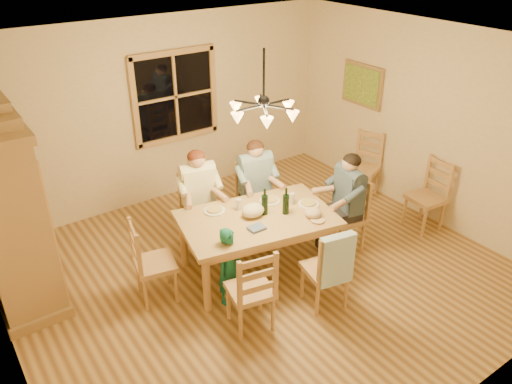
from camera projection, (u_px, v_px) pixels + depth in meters
floor at (262, 273)px, 6.07m from camera, size 5.50×5.50×0.00m
ceiling at (264, 48)px, 4.80m from camera, size 5.50×5.00×0.02m
wall_back at (163, 112)px, 7.24m from camera, size 5.50×0.02×2.70m
wall_right at (426, 123)px, 6.82m from camera, size 0.02×5.00×2.70m
window at (175, 96)px, 7.22m from camera, size 1.30×0.06×1.30m
painting at (362, 85)px, 7.55m from camera, size 0.06×0.78×0.64m
chandelier at (264, 110)px, 5.09m from camera, size 0.77×0.68×0.71m
armoire at (8, 214)px, 5.25m from camera, size 0.66×1.40×2.30m
dining_table at (257, 224)px, 5.82m from camera, size 1.95×1.41×0.76m
chair_far_left at (201, 223)px, 6.51m from camera, size 0.51×0.50×0.99m
chair_far_right at (256, 211)px, 6.79m from camera, size 0.51×0.50×0.99m
chair_near_left at (250, 302)px, 5.16m from camera, size 0.51×0.50×0.99m
chair_near_right at (324, 280)px, 5.47m from camera, size 0.51×0.50×0.99m
chair_end_left at (156, 275)px, 5.56m from camera, size 0.50×0.51×0.99m
chair_end_right at (344, 227)px, 6.42m from camera, size 0.50×0.51×0.99m
adult_woman at (198, 187)px, 6.26m from camera, size 0.46×0.49×0.87m
adult_plaid_man at (256, 176)px, 6.53m from camera, size 0.46×0.49×0.87m
adult_slate_man at (348, 191)px, 6.17m from camera, size 0.49×0.46×0.87m
towel at (336, 260)px, 5.13m from camera, size 0.39×0.17×0.58m
wine_bottle_a at (265, 202)px, 5.76m from camera, size 0.08×0.08×0.33m
wine_bottle_b at (286, 201)px, 5.77m from camera, size 0.08×0.08×0.33m
plate_woman at (214, 211)px, 5.88m from camera, size 0.26×0.26×0.02m
plate_plaid at (270, 201)px, 6.09m from camera, size 0.26×0.26×0.02m
plate_slate at (308, 204)px, 6.02m from camera, size 0.26×0.26×0.02m
wine_glass_a at (239, 205)px, 5.89m from camera, size 0.06×0.06×0.14m
wine_glass_b at (292, 199)px, 6.01m from camera, size 0.06×0.06×0.14m
cap at (313, 213)px, 5.75m from camera, size 0.20×0.20×0.11m
napkin at (257, 228)px, 5.53m from camera, size 0.20×0.17×0.03m
cloth_bundle at (253, 210)px, 5.75m from camera, size 0.28×0.22×0.15m
child at (230, 266)px, 5.43m from camera, size 0.39×0.30×0.94m
chair_spare_front at (424, 208)px, 6.87m from camera, size 0.46×0.47×0.99m
chair_spare_back at (362, 177)px, 7.72m from camera, size 0.56×0.57×0.99m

